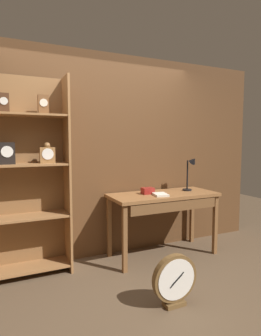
{
  "coord_description": "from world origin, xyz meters",
  "views": [
    {
      "loc": [
        -1.17,
        -2.16,
        1.48
      ],
      "look_at": [
        0.14,
        0.69,
        1.19
      ],
      "focal_mm": 30.1,
      "sensor_mm": 36.0,
      "label": 1
    }
  ],
  "objects_px": {
    "open_repair_manual": "(160,194)",
    "round_clock_large": "(175,280)",
    "toolbox_small": "(148,191)",
    "desk_lamp": "(191,170)",
    "bookshelf": "(3,177)",
    "workbench": "(164,201)"
  },
  "relations": [
    {
      "from": "workbench",
      "to": "desk_lamp",
      "type": "xyz_separation_m",
      "value": [
        0.45,
        0.05,
        0.38
      ]
    },
    {
      "from": "bookshelf",
      "to": "toolbox_small",
      "type": "xyz_separation_m",
      "value": [
        1.67,
        -0.12,
        -0.25
      ]
    },
    {
      "from": "open_repair_manual",
      "to": "bookshelf",
      "type": "bearing_deg",
      "value": -177.34
    },
    {
      "from": "bookshelf",
      "to": "open_repair_manual",
      "type": "relative_size",
      "value": 10.04
    },
    {
      "from": "toolbox_small",
      "to": "round_clock_large",
      "type": "distance_m",
      "value": 1.29
    },
    {
      "from": "desk_lamp",
      "to": "open_repair_manual",
      "type": "height_order",
      "value": "desk_lamp"
    },
    {
      "from": "open_repair_manual",
      "to": "round_clock_large",
      "type": "bearing_deg",
      "value": -101.47
    },
    {
      "from": "desk_lamp",
      "to": "bookshelf",
      "type": "bearing_deg",
      "value": 176.24
    },
    {
      "from": "workbench",
      "to": "round_clock_large",
      "type": "bearing_deg",
      "value": -116.48
    },
    {
      "from": "desk_lamp",
      "to": "round_clock_large",
      "type": "relative_size",
      "value": 0.99
    },
    {
      "from": "desk_lamp",
      "to": "round_clock_large",
      "type": "xyz_separation_m",
      "value": [
        -0.95,
        -1.06,
        -0.85
      ]
    },
    {
      "from": "open_repair_manual",
      "to": "workbench",
      "type": "bearing_deg",
      "value": 49.2
    },
    {
      "from": "desk_lamp",
      "to": "round_clock_large",
      "type": "height_order",
      "value": "desk_lamp"
    },
    {
      "from": "round_clock_large",
      "to": "bookshelf",
      "type": "bearing_deg",
      "value": 138.36
    },
    {
      "from": "bookshelf",
      "to": "round_clock_large",
      "type": "distance_m",
      "value": 2.02
    },
    {
      "from": "toolbox_small",
      "to": "round_clock_large",
      "type": "height_order",
      "value": "toolbox_small"
    },
    {
      "from": "workbench",
      "to": "open_repair_manual",
      "type": "height_order",
      "value": "open_repair_manual"
    },
    {
      "from": "workbench",
      "to": "round_clock_large",
      "type": "relative_size",
      "value": 2.94
    },
    {
      "from": "open_repair_manual",
      "to": "desk_lamp",
      "type": "bearing_deg",
      "value": 24.78
    },
    {
      "from": "bookshelf",
      "to": "workbench",
      "type": "xyz_separation_m",
      "value": [
        1.87,
        -0.2,
        -0.39
      ]
    },
    {
      "from": "bookshelf",
      "to": "open_repair_manual",
      "type": "xyz_separation_m",
      "value": [
        1.76,
        -0.28,
        -0.28
      ]
    },
    {
      "from": "toolbox_small",
      "to": "open_repair_manual",
      "type": "xyz_separation_m",
      "value": [
        0.09,
        -0.16,
        -0.03
      ]
    }
  ]
}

